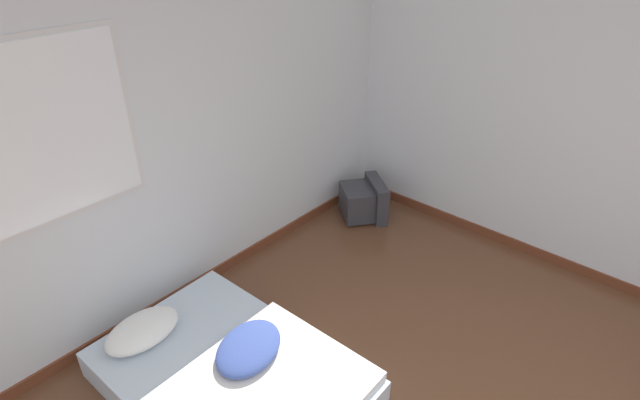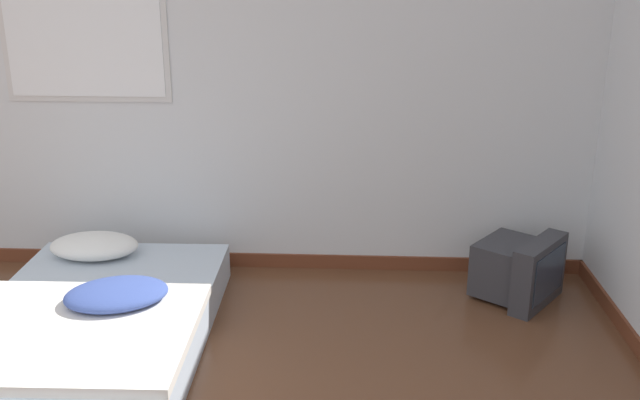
{
  "view_description": "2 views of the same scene",
  "coord_description": "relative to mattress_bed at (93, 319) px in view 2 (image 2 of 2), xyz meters",
  "views": [
    {
      "loc": [
        -1.27,
        0.06,
        2.72
      ],
      "look_at": [
        1.28,
        2.3,
        0.74
      ],
      "focal_mm": 28.0,
      "sensor_mm": 36.0,
      "label": 1
    },
    {
      "loc": [
        1.32,
        -1.27,
        1.88
      ],
      "look_at": [
        1.14,
        2.27,
        0.69
      ],
      "focal_mm": 40.0,
      "sensor_mm": 36.0,
      "label": 2
    }
  ],
  "objects": [
    {
      "name": "wall_back",
      "position": [
        0.0,
        1.05,
        1.15
      ],
      "size": [
        7.93,
        0.08,
        2.6
      ],
      "color": "silver",
      "rests_on": "ground_plane"
    },
    {
      "name": "mattress_bed",
      "position": [
        0.0,
        0.0,
        0.0
      ],
      "size": [
        1.18,
        1.72,
        0.36
      ],
      "color": "silver",
      "rests_on": "ground_plane"
    },
    {
      "name": "crt_tv",
      "position": [
        2.29,
        0.64,
        0.05
      ],
      "size": [
        0.58,
        0.59,
        0.39
      ],
      "color": "#333338",
      "rests_on": "ground_plane"
    }
  ]
}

